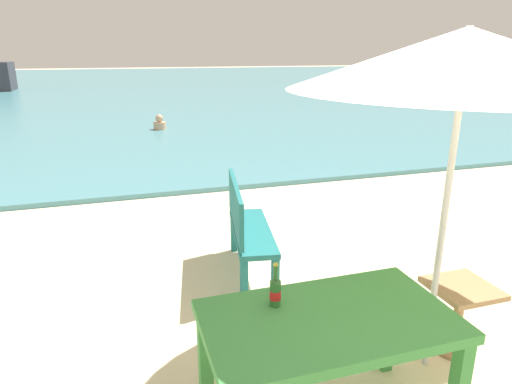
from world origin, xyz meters
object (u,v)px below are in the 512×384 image
(picnic_table_green, at_px, (328,333))
(side_table_wood, at_px, (459,308))
(bench_teal_center, at_px, (245,224))
(patio_umbrella, at_px, (465,59))
(swimmer_person, at_px, (160,124))
(beer_bottle_amber, at_px, (275,291))

(picnic_table_green, bearing_deg, side_table_wood, 16.32)
(picnic_table_green, xyz_separation_m, bench_teal_center, (0.09, 2.01, -0.11))
(patio_umbrella, bearing_deg, picnic_table_green, -162.79)
(picnic_table_green, distance_m, swimmer_person, 10.63)
(bench_teal_center, relative_size, swimmer_person, 3.03)
(bench_teal_center, bearing_deg, picnic_table_green, -92.65)
(beer_bottle_amber, distance_m, side_table_wood, 1.60)
(beer_bottle_amber, bearing_deg, bench_teal_center, 79.38)
(picnic_table_green, relative_size, bench_teal_center, 1.13)
(beer_bottle_amber, bearing_deg, picnic_table_green, -37.75)
(picnic_table_green, height_order, patio_umbrella, patio_umbrella)
(side_table_wood, height_order, bench_teal_center, bench_teal_center)
(side_table_wood, bearing_deg, patio_umbrella, -166.46)
(picnic_table_green, xyz_separation_m, side_table_wood, (1.26, 0.37, -0.30))
(patio_umbrella, height_order, bench_teal_center, patio_umbrella)
(picnic_table_green, xyz_separation_m, patio_umbrella, (0.95, 0.29, 1.47))
(beer_bottle_amber, xyz_separation_m, side_table_wood, (1.51, 0.18, -0.50))
(picnic_table_green, height_order, bench_teal_center, bench_teal_center)
(patio_umbrella, distance_m, swimmer_person, 10.53)
(beer_bottle_amber, distance_m, patio_umbrella, 1.74)
(beer_bottle_amber, height_order, patio_umbrella, patio_umbrella)
(swimmer_person, bearing_deg, beer_bottle_amber, -92.04)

